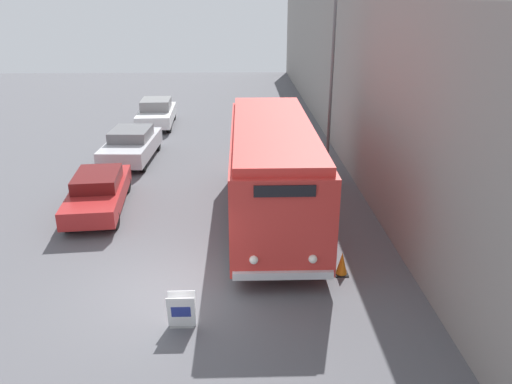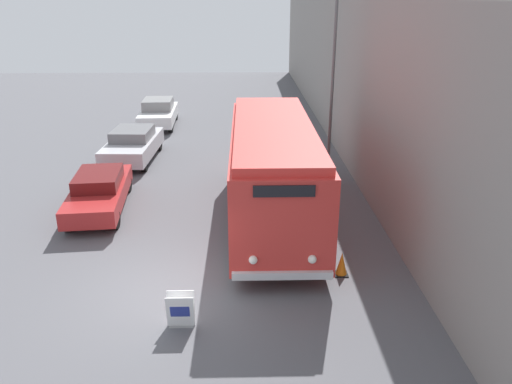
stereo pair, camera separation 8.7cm
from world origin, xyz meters
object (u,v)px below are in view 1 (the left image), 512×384
Objects in this scene: traffic_cone at (342,264)px; sign_board at (181,311)px; parked_car_mid at (131,145)px; streetlamp at (332,61)px; parked_car_near at (98,191)px; vintage_bus at (272,167)px; parked_car_far at (157,113)px.

sign_board is at bearing -151.85° from traffic_cone.
streetlamp is at bearing -16.58° from parked_car_mid.
parked_car_mid is (-0.01, 5.76, 0.05)m from parked_car_near.
sign_board reaches higher than traffic_cone.
streetlamp is at bearing 13.35° from parked_car_near.
vintage_bus is 14.19× the size of traffic_cone.
parked_car_far is at bearing 100.38° from sign_board.
streetlamp is 9.81m from parked_car_near.
sign_board is at bearing -116.62° from streetlamp.
vintage_bus is 1.92× the size of parked_car_near.
parked_car_mid is 12.93m from traffic_cone.
sign_board is 11.66m from streetlamp.
vintage_bus is at bearing -122.65° from streetlamp.
parked_car_far is (0.10, 12.35, 0.08)m from parked_car_near.
streetlamp is 1.59× the size of parked_car_mid.
parked_car_far reaches higher than parked_car_mid.
parked_car_mid is (-6.01, 6.74, -1.09)m from vintage_bus.
parked_car_mid is 7.14× the size of traffic_cone.
parked_car_far is (0.11, 6.59, 0.03)m from parked_car_mid.
streetlamp reaches higher than parked_car_mid.
parked_car_near reaches higher than sign_board.
parked_car_near is at bearing 148.81° from traffic_cone.
parked_car_far is (-5.89, 13.33, -1.06)m from vintage_bus.
traffic_cone is at bearing -65.55° from vintage_bus.
streetlamp is at bearing 83.91° from traffic_cone.
parked_car_mid is at bearing -93.37° from parked_car_far.
streetlamp reaches higher than traffic_cone.
sign_board is at bearing -67.43° from parked_car_near.
vintage_bus is 6.46m from sign_board.
sign_board is 7.71m from parked_car_near.
parked_car_near is (-6.00, 0.98, -1.14)m from vintage_bus.
sign_board is 1.28× the size of traffic_cone.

